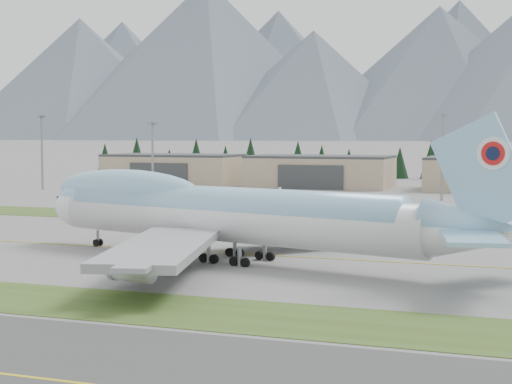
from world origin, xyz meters
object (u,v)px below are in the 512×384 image
at_px(hangar_left, 174,169).
at_px(service_vehicle_b, 377,198).
at_px(hangar_center, 320,171).
at_px(service_vehicle_a, 280,191).
at_px(boeing_747_freighter, 227,213).
at_px(hangar_right, 503,174).

bearing_deg(hangar_left, service_vehicle_b, -25.51).
distance_m(hangar_center, service_vehicle_b, 47.76).
height_order(hangar_center, service_vehicle_a, hangar_center).
bearing_deg(service_vehicle_b, boeing_747_freighter, 176.16).
bearing_deg(hangar_center, hangar_right, 0.00).
relative_size(boeing_747_freighter, service_vehicle_b, 18.94).
distance_m(boeing_747_freighter, hangar_right, 159.81).
relative_size(boeing_747_freighter, hangar_right, 1.65).
relative_size(hangar_left, service_vehicle_a, 13.06).
height_order(hangar_right, service_vehicle_a, hangar_right).
distance_m(hangar_center, hangar_right, 60.00).
height_order(hangar_center, hangar_right, same).
bearing_deg(service_vehicle_b, hangar_center, 30.91).
height_order(hangar_left, service_vehicle_b, hangar_left).
xyz_separation_m(boeing_747_freighter, hangar_left, (-81.49, 156.25, -1.47)).
height_order(hangar_left, hangar_right, same).
xyz_separation_m(service_vehicle_a, service_vehicle_b, (34.66, -17.17, 0.00)).
bearing_deg(service_vehicle_a, hangar_left, 136.41).
bearing_deg(hangar_left, boeing_747_freighter, -62.46).
bearing_deg(hangar_center, service_vehicle_b, -55.45).
xyz_separation_m(hangar_center, service_vehicle_b, (26.91, -39.09, -5.39)).
relative_size(boeing_747_freighter, hangar_left, 1.65).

